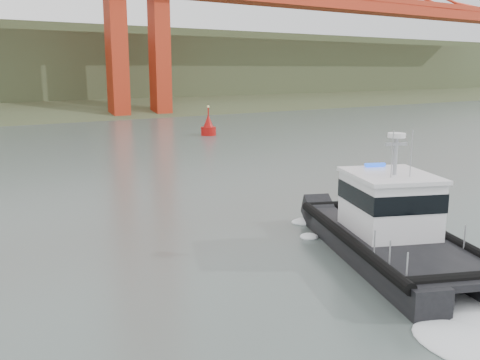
% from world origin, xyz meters
% --- Properties ---
extents(ground, '(400.00, 400.00, 0.00)m').
position_xyz_m(ground, '(0.00, 0.00, 0.00)').
color(ground, '#495653').
rests_on(ground, ground).
extents(patrol_boat, '(8.66, 12.61, 5.76)m').
position_xyz_m(patrol_boat, '(1.25, 1.20, 1.44)').
color(patrol_boat, black).
rests_on(patrol_boat, ground).
extents(nav_buoy, '(1.92, 1.92, 4.00)m').
position_xyz_m(nav_buoy, '(17.86, 44.74, 1.05)').
color(nav_buoy, '#A70E0B').
rests_on(nav_buoy, ground).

